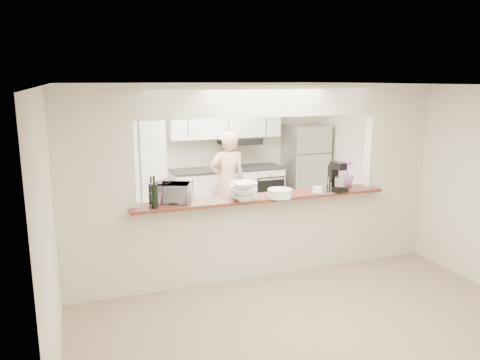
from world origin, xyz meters
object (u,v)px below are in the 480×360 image
toaster_oven (172,193)px  person (228,182)px  stand_mixer (337,178)px  refrigerator (305,168)px

toaster_oven → person: size_ratio=0.25×
stand_mixer → person: person is taller
stand_mixer → toaster_oven: bearing=175.5°
refrigerator → stand_mixer: 2.98m
toaster_oven → stand_mixer: stand_mixer is taller
toaster_oven → person: person is taller
refrigerator → toaster_oven: (-3.20, -2.60, 0.36)m
toaster_oven → stand_mixer: 2.21m
refrigerator → person: person is taller
refrigerator → stand_mixer: bearing=-109.9°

